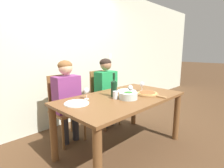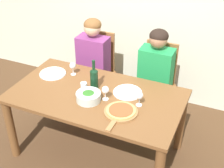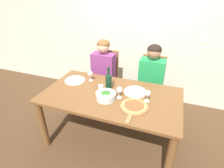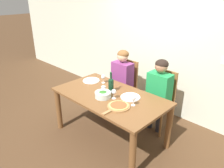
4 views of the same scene
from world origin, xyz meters
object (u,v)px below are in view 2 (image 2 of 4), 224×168
(chair_left, at_px, (97,68))
(pizza_on_board, at_px, (121,112))
(dinner_plate_right, at_px, (128,92))
(wine_glass_centre, at_px, (105,90))
(person_woman, at_px, (93,57))
(wine_bottle, at_px, (94,78))
(chair_right, at_px, (157,82))
(wine_glass_left, at_px, (73,66))
(broccoli_bowl, at_px, (88,97))
(dinner_plate_left, at_px, (53,73))
(wine_glass_right, at_px, (139,96))
(water_tumbler, at_px, (84,87))
(person_man, at_px, (155,70))

(chair_left, distance_m, pizza_on_board, 1.30)
(chair_left, bearing_deg, dinner_plate_right, -45.15)
(wine_glass_centre, bearing_deg, person_woman, 124.67)
(wine_bottle, bearing_deg, chair_right, 58.38)
(dinner_plate_right, relative_size, wine_glass_left, 1.94)
(broccoli_bowl, distance_m, dinner_plate_left, 0.67)
(chair_left, relative_size, wine_glass_right, 6.73)
(wine_glass_centre, relative_size, water_tumbler, 1.46)
(chair_right, height_order, wine_glass_left, chair_right)
(wine_bottle, xyz_separation_m, dinner_plate_right, (0.35, 0.06, -0.12))
(pizza_on_board, distance_m, wine_glass_centre, 0.28)
(dinner_plate_right, relative_size, pizza_on_board, 0.64)
(dinner_plate_left, distance_m, dinner_plate_right, 0.90)
(chair_left, height_order, broccoli_bowl, chair_left)
(broccoli_bowl, distance_m, dinner_plate_right, 0.41)
(person_woman, relative_size, wine_glass_centre, 8.27)
(pizza_on_board, height_order, water_tumbler, water_tumbler)
(dinner_plate_left, distance_m, wine_glass_right, 1.10)
(person_woman, xyz_separation_m, wine_glass_right, (0.87, -0.73, 0.11))
(pizza_on_board, height_order, wine_glass_centre, wine_glass_centre)
(chair_left, distance_m, person_man, 0.84)
(broccoli_bowl, distance_m, wine_glass_right, 0.50)
(pizza_on_board, xyz_separation_m, water_tumbler, (-0.48, 0.18, 0.04))
(dinner_plate_right, distance_m, pizza_on_board, 0.34)
(chair_right, bearing_deg, chair_left, 180.00)
(chair_right, height_order, wine_glass_centre, chair_right)
(chair_left, height_order, dinner_plate_left, chair_left)
(chair_right, xyz_separation_m, broccoli_bowl, (-0.42, -0.97, 0.27))
(wine_glass_centre, bearing_deg, chair_right, 72.84)
(wine_glass_centre, bearing_deg, chair_left, 120.96)
(chair_right, relative_size, wine_bottle, 3.12)
(person_man, bearing_deg, dinner_plate_left, -151.16)
(wine_glass_left, bearing_deg, broccoli_bowl, -44.13)
(chair_right, bearing_deg, wine_bottle, -121.62)
(chair_right, xyz_separation_m, dinner_plate_left, (-1.02, -0.68, 0.23))
(dinner_plate_right, height_order, wine_glass_right, wine_glass_right)
(chair_right, height_order, broccoli_bowl, chair_right)
(person_woman, relative_size, dinner_plate_right, 4.25)
(person_man, height_order, pizza_on_board, person_man)
(pizza_on_board, bearing_deg, broccoli_bowl, 170.54)
(chair_left, xyz_separation_m, wine_glass_left, (-0.00, -0.59, 0.33))
(person_woman, distance_m, dinner_plate_left, 0.60)
(person_woman, height_order, water_tumbler, person_woman)
(pizza_on_board, xyz_separation_m, wine_glass_right, (0.11, 0.18, 0.09))
(dinner_plate_right, distance_m, wine_glass_right, 0.26)
(person_man, relative_size, dinner_plate_left, 4.25)
(wine_glass_left, relative_size, water_tumbler, 1.46)
(broccoli_bowl, relative_size, wine_glass_right, 1.61)
(chair_right, relative_size, pizza_on_board, 2.23)
(water_tumbler, bearing_deg, wine_glass_left, 136.89)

